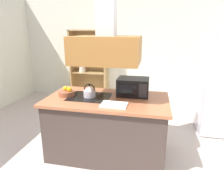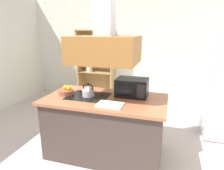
{
  "view_description": "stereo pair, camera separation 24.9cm",
  "coord_description": "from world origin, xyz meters",
  "px_view_note": "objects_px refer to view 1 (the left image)",
  "views": [
    {
      "loc": [
        0.61,
        -2.27,
        1.84
      ],
      "look_at": [
        -0.01,
        0.69,
        1.0
      ],
      "focal_mm": 31.6,
      "sensor_mm": 36.0,
      "label": 1
    },
    {
      "loc": [
        0.85,
        -2.21,
        1.84
      ],
      "look_at": [
        -0.01,
        0.69,
        1.0
      ],
      "focal_mm": 31.6,
      "sensor_mm": 36.0,
      "label": 2
    }
  ],
  "objects_px": {
    "kettle": "(89,91)",
    "fruit_bowl": "(67,93)",
    "microwave": "(133,87)",
    "dish_cabinet": "(90,69)",
    "cutting_board": "(114,105)"
  },
  "relations": [
    {
      "from": "dish_cabinet",
      "to": "kettle",
      "type": "xyz_separation_m",
      "value": [
        0.8,
        -2.44,
        0.16
      ]
    },
    {
      "from": "dish_cabinet",
      "to": "cutting_board",
      "type": "height_order",
      "value": "dish_cabinet"
    },
    {
      "from": "cutting_board",
      "to": "microwave",
      "type": "relative_size",
      "value": 0.74
    },
    {
      "from": "dish_cabinet",
      "to": "cutting_board",
      "type": "xyz_separation_m",
      "value": [
        1.22,
        -2.7,
        0.08
      ]
    },
    {
      "from": "kettle",
      "to": "microwave",
      "type": "relative_size",
      "value": 0.43
    },
    {
      "from": "cutting_board",
      "to": "microwave",
      "type": "distance_m",
      "value": 0.53
    },
    {
      "from": "kettle",
      "to": "microwave",
      "type": "distance_m",
      "value": 0.65
    },
    {
      "from": "kettle",
      "to": "fruit_bowl",
      "type": "bearing_deg",
      "value": -178.0
    },
    {
      "from": "dish_cabinet",
      "to": "cutting_board",
      "type": "relative_size",
      "value": 5.46
    },
    {
      "from": "cutting_board",
      "to": "dish_cabinet",
      "type": "bearing_deg",
      "value": 114.26
    },
    {
      "from": "microwave",
      "to": "fruit_bowl",
      "type": "xyz_separation_m",
      "value": [
        -0.97,
        -0.23,
        -0.08
      ]
    },
    {
      "from": "kettle",
      "to": "dish_cabinet",
      "type": "bearing_deg",
      "value": 108.17
    },
    {
      "from": "dish_cabinet",
      "to": "fruit_bowl",
      "type": "relative_size",
      "value": 7.75
    },
    {
      "from": "kettle",
      "to": "microwave",
      "type": "xyz_separation_m",
      "value": [
        0.61,
        0.21,
        0.05
      ]
    },
    {
      "from": "fruit_bowl",
      "to": "microwave",
      "type": "bearing_deg",
      "value": 13.16
    }
  ]
}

